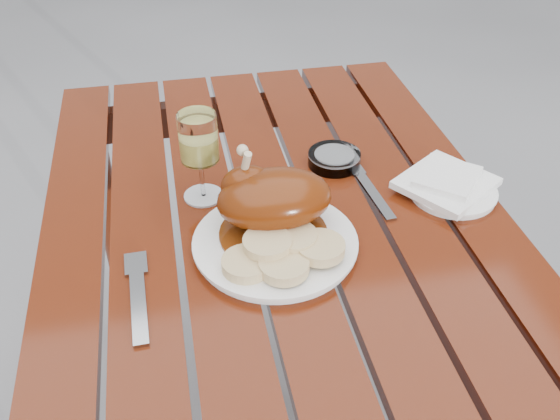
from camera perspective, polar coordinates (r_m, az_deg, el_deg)
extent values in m
cube|color=#62220B|center=(1.34, -0.10, -13.86)|extent=(0.80, 1.20, 0.75)
cylinder|color=white|center=(1.01, -0.44, -3.11)|extent=(0.34, 0.34, 0.02)
cylinder|color=#58240A|center=(1.02, -0.60, -2.12)|extent=(0.18, 0.18, 0.00)
ellipsoid|color=#6C2208|center=(1.01, -0.51, 1.02)|extent=(0.19, 0.13, 0.09)
ellipsoid|color=#6C2208|center=(1.02, -3.00, 2.19)|extent=(0.09, 0.06, 0.07)
cylinder|color=#C6B28C|center=(1.01, -3.36, 3.31)|extent=(0.03, 0.04, 0.10)
cylinder|color=#E1BE89|center=(0.95, -3.07, -4.93)|extent=(0.08, 0.08, 0.02)
cylinder|color=#E1BE89|center=(0.94, 0.36, -5.13)|extent=(0.08, 0.08, 0.02)
cylinder|color=#E1BE89|center=(0.97, 3.72, -3.45)|extent=(0.08, 0.08, 0.02)
cylinder|color=#E1BE89|center=(0.98, 1.18, -2.53)|extent=(0.08, 0.08, 0.02)
cylinder|color=#E1BE89|center=(0.96, -1.16, -3.08)|extent=(0.08, 0.08, 0.02)
cylinder|color=#ECE66B|center=(1.09, -7.31, 4.78)|extent=(0.09, 0.09, 0.17)
cylinder|color=white|center=(1.18, 15.48, 1.66)|extent=(0.19, 0.19, 0.01)
cube|color=white|center=(1.17, 14.94, 2.40)|extent=(0.21, 0.20, 0.01)
cylinder|color=#B2B7BC|center=(1.22, 4.98, 4.69)|extent=(0.11, 0.11, 0.03)
cube|color=gray|center=(0.95, -12.83, -8.01)|extent=(0.03, 0.18, 0.01)
cube|color=gray|center=(1.16, 8.17, 1.99)|extent=(0.04, 0.20, 0.01)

